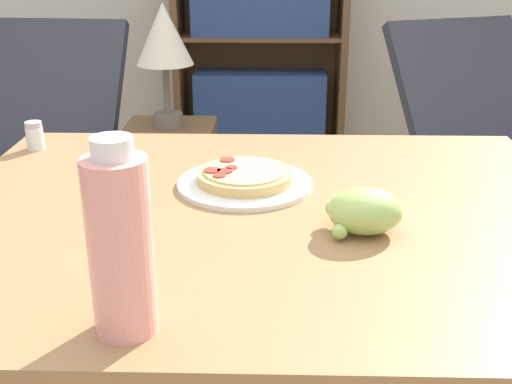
# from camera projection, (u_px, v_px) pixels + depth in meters

# --- Properties ---
(dining_table) EXTENTS (1.17, 0.92, 0.75)m
(dining_table) POSITION_uv_depth(u_px,v_px,m) (263.00, 258.00, 1.17)
(dining_table) COLOR #A37549
(dining_table) RESTS_ON ground_plane
(pizza_on_plate) EXTENTS (0.26, 0.26, 0.04)m
(pizza_on_plate) POSITION_uv_depth(u_px,v_px,m) (245.00, 179.00, 1.24)
(pizza_on_plate) COLOR white
(pizza_on_plate) RESTS_ON dining_table
(grape_bunch) EXTENTS (0.12, 0.09, 0.08)m
(grape_bunch) POSITION_uv_depth(u_px,v_px,m) (364.00, 211.00, 1.04)
(grape_bunch) COLOR #A8CC66
(grape_bunch) RESTS_ON dining_table
(drink_bottle) EXTENTS (0.08, 0.08, 0.25)m
(drink_bottle) POSITION_uv_depth(u_px,v_px,m) (120.00, 244.00, 0.75)
(drink_bottle) COLOR pink
(drink_bottle) RESTS_ON dining_table
(salt_shaker) EXTENTS (0.04, 0.04, 0.06)m
(salt_shaker) POSITION_uv_depth(u_px,v_px,m) (35.00, 136.00, 1.45)
(salt_shaker) COLOR white
(salt_shaker) RESTS_ON dining_table
(lounge_chair_near) EXTENTS (0.67, 0.80, 0.88)m
(lounge_chair_near) POSITION_uv_depth(u_px,v_px,m) (40.00, 177.00, 2.62)
(lounge_chair_near) COLOR slate
(lounge_chair_near) RESTS_ON ground_plane
(lounge_chair_far) EXTENTS (0.82, 0.93, 0.88)m
(lounge_chair_far) POSITION_uv_depth(u_px,v_px,m) (483.00, 175.00, 2.64)
(lounge_chair_far) COLOR slate
(lounge_chair_far) RESTS_ON ground_plane
(bookshelf) EXTENTS (0.90, 0.31, 1.42)m
(bookshelf) POSITION_uv_depth(u_px,v_px,m) (260.00, 49.00, 3.39)
(bookshelf) COLOR brown
(bookshelf) RESTS_ON ground_plane
(side_table) EXTENTS (0.34, 0.34, 0.53)m
(side_table) POSITION_uv_depth(u_px,v_px,m) (172.00, 192.00, 2.53)
(side_table) COLOR brown
(side_table) RESTS_ON ground_plane
(table_lamp) EXTENTS (0.21, 0.21, 0.46)m
(table_lamp) POSITION_uv_depth(u_px,v_px,m) (164.00, 40.00, 2.31)
(table_lamp) COLOR #665B51
(table_lamp) RESTS_ON side_table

